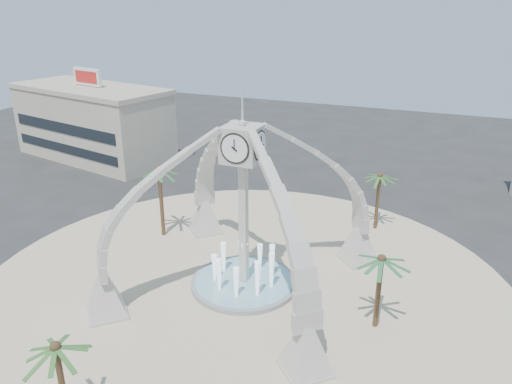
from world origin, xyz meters
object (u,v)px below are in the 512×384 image
at_px(palm_east, 382,260).
at_px(palm_south, 56,348).
at_px(palm_north, 380,176).
at_px(clock_tower, 243,206).
at_px(fountain, 244,282).
at_px(palm_west, 159,170).

height_order(palm_east, palm_south, palm_east).
relative_size(palm_north, palm_south, 1.05).
bearing_deg(palm_south, clock_tower, 80.73).
relative_size(fountain, palm_south, 1.42).
bearing_deg(fountain, palm_north, 62.60).
bearing_deg(palm_east, clock_tower, 173.01).
bearing_deg(palm_north, palm_east, -79.61).
distance_m(palm_east, palm_west, 21.27).
height_order(clock_tower, palm_east, clock_tower).
relative_size(clock_tower, fountain, 2.24).
bearing_deg(palm_east, palm_south, -131.00).
bearing_deg(palm_south, fountain, 80.73).
bearing_deg(palm_west, palm_east, -16.95).
distance_m(palm_west, palm_north, 19.72).
xyz_separation_m(fountain, palm_north, (7.22, 13.94, 4.90)).
bearing_deg(palm_north, fountain, -117.40).
xyz_separation_m(palm_east, palm_south, (-12.56, -14.45, -0.05)).
distance_m(fountain, palm_south, 16.55).
distance_m(clock_tower, palm_west, 11.44).
bearing_deg(clock_tower, palm_south, -99.27).
height_order(fountain, palm_north, palm_north).
height_order(fountain, palm_west, palm_west).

